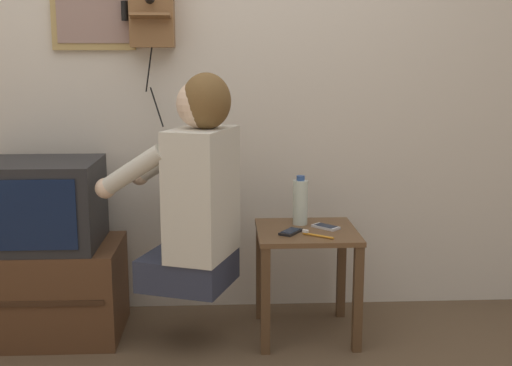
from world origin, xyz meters
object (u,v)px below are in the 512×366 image
Objects in this scene: person at (196,188)px; framed_picture at (92,1)px; television at (36,204)px; cell_phone_spare at (326,227)px; water_bottle at (300,202)px; wall_phone_antique at (152,5)px; toothbrush at (316,235)px; cell_phone_held at (291,232)px.

framed_picture reaches higher than person.
television is 4.30× the size of cell_phone_spare.
wall_phone_antique is at bearing 162.74° from water_bottle.
television is 1.06m from wall_phone_antique.
television is 4.38× the size of toothbrush.
framed_picture is at bearing 118.46° from cell_phone_spare.
cell_phone_spare is (1.31, -0.03, -0.12)m from television.
person is at bearing 126.58° from toothbrush.
television is at bearing -177.67° from water_bottle.
water_bottle is (0.47, 0.21, -0.11)m from person.
water_bottle reaches higher than toothbrush.
water_bottle is (-0.11, 0.08, 0.10)m from cell_phone_spare.
toothbrush reaches higher than cell_phone_spare.
cell_phone_spare is at bearing -17.28° from framed_picture.
framed_picture reaches higher than cell_phone_held.
wall_phone_antique is at bearing 26.90° from television.
water_bottle is (0.06, 0.16, 0.10)m from cell_phone_held.
cell_phone_spare is at bearing 58.54° from cell_phone_held.
person is 0.56m from toothbrush.
person is at bearing -63.72° from wall_phone_antique.
framed_picture is 1.51m from toothbrush.
television is (-0.73, 0.16, -0.10)m from person.
water_bottle is at bearing 102.84° from cell_phone_held.
cell_phone_spare is at bearing 10.75° from toothbrush.
television is at bearing 97.57° from person.
framed_picture is 1.36m from water_bottle.
person is 0.64m from cell_phone_spare.
wall_phone_antique is 1.24m from cell_phone_held.
framed_picture is 3.47× the size of cell_phone_spare.
framed_picture is at bearing 52.49° from television.
framed_picture reaches higher than cell_phone_spare.
cell_phone_held is (0.41, 0.06, -0.21)m from person.
cell_phone_spare is (0.17, 0.08, 0.00)m from cell_phone_held.
wall_phone_antique is 6.22× the size of toothbrush.
water_bottle is at bearing -14.88° from framed_picture.
water_bottle is at bearing 100.35° from cell_phone_spare.
person is 7.06× the size of cell_phone_spare.
toothbrush is (-0.07, -0.14, 0.00)m from cell_phone_spare.
person is 1.16× the size of wall_phone_antique.
person is 2.03× the size of framed_picture.
cell_phone_held is 1.06× the size of toothbrush.
wall_phone_antique is 1.15m from water_bottle.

